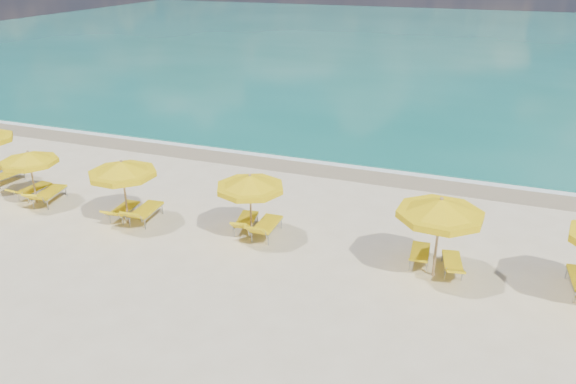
% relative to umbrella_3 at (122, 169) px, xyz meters
% --- Properties ---
extents(ground_plane, '(120.00, 120.00, 0.00)m').
position_rel_umbrella_3_xyz_m(ground_plane, '(5.27, 0.44, -2.01)').
color(ground_plane, beige).
extents(ocean, '(120.00, 80.00, 0.30)m').
position_rel_umbrella_3_xyz_m(ocean, '(5.27, 48.44, -2.01)').
color(ocean, '#12655A').
rests_on(ocean, ground).
extents(wet_sand_band, '(120.00, 2.60, 0.01)m').
position_rel_umbrella_3_xyz_m(wet_sand_band, '(5.27, 7.84, -2.01)').
color(wet_sand_band, tan).
rests_on(wet_sand_band, ground).
extents(foam_line, '(120.00, 1.20, 0.03)m').
position_rel_umbrella_3_xyz_m(foam_line, '(5.27, 8.64, -2.01)').
color(foam_line, white).
rests_on(foam_line, ground).
extents(whitecap_near, '(14.00, 0.36, 0.05)m').
position_rel_umbrella_3_xyz_m(whitecap_near, '(-0.73, 17.44, -2.01)').
color(whitecap_near, white).
rests_on(whitecap_near, ground).
extents(whitecap_far, '(18.00, 0.30, 0.05)m').
position_rel_umbrella_3_xyz_m(whitecap_far, '(13.27, 24.44, -2.01)').
color(whitecap_far, white).
rests_on(whitecap_far, ground).
extents(umbrella_2, '(2.43, 2.43, 2.11)m').
position_rel_umbrella_3_xyz_m(umbrella_2, '(-4.28, 0.22, -0.22)').
color(umbrella_2, tan).
rests_on(umbrella_2, ground).
extents(umbrella_3, '(3.00, 3.00, 2.36)m').
position_rel_umbrella_3_xyz_m(umbrella_3, '(0.00, 0.00, 0.00)').
color(umbrella_3, tan).
rests_on(umbrella_3, ground).
extents(umbrella_4, '(2.35, 2.35, 2.28)m').
position_rel_umbrella_3_xyz_m(umbrella_4, '(4.50, 0.53, -0.07)').
color(umbrella_4, tan).
rests_on(umbrella_4, ground).
extents(umbrella_5, '(3.15, 3.15, 2.53)m').
position_rel_umbrella_3_xyz_m(umbrella_5, '(10.49, 0.20, 0.14)').
color(umbrella_5, tan).
rests_on(umbrella_5, ground).
extents(lounger_1_right, '(0.84, 1.82, 0.86)m').
position_rel_umbrella_3_xyz_m(lounger_1_right, '(-6.88, 1.36, -1.79)').
color(lounger_1_right, '#A5A8AD').
rests_on(lounger_1_right, ground).
extents(lounger_2_left, '(0.68, 1.78, 0.70)m').
position_rel_umbrella_3_xyz_m(lounger_2_left, '(-4.78, 0.63, -1.80)').
color(lounger_2_left, '#A5A8AD').
rests_on(lounger_2_left, ground).
extents(lounger_2_right, '(1.00, 2.04, 0.85)m').
position_rel_umbrella_3_xyz_m(lounger_2_right, '(-3.83, 0.41, -1.77)').
color(lounger_2_right, '#A5A8AD').
rests_on(lounger_2_right, ground).
extents(lounger_3_left, '(0.71, 1.77, 0.73)m').
position_rel_umbrella_3_xyz_m(lounger_3_left, '(-0.38, 0.29, -1.80)').
color(lounger_3_left, '#A5A8AD').
rests_on(lounger_3_left, ground).
extents(lounger_3_right, '(0.81, 2.00, 0.86)m').
position_rel_umbrella_3_xyz_m(lounger_3_right, '(0.50, 0.36, -1.77)').
color(lounger_3_right, '#A5A8AD').
rests_on(lounger_3_right, ground).
extents(lounger_4_left, '(0.90, 1.84, 0.78)m').
position_rel_umbrella_3_xyz_m(lounger_4_left, '(4.11, 0.96, -1.80)').
color(lounger_4_left, '#A5A8AD').
rests_on(lounger_4_left, ground).
extents(lounger_4_right, '(0.70, 1.94, 0.87)m').
position_rel_umbrella_3_xyz_m(lounger_4_right, '(4.93, 0.80, -1.77)').
color(lounger_4_right, '#A5A8AD').
rests_on(lounger_4_right, ground).
extents(lounger_5_left, '(0.68, 1.75, 0.69)m').
position_rel_umbrella_3_xyz_m(lounger_5_left, '(10.00, 0.79, -1.81)').
color(lounger_5_left, '#A5A8AD').
rests_on(lounger_5_left, ground).
extents(lounger_5_right, '(0.82, 1.73, 0.60)m').
position_rel_umbrella_3_xyz_m(lounger_5_right, '(10.98, 0.64, -1.82)').
color(lounger_5_right, '#A5A8AD').
rests_on(lounger_5_right, ground).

